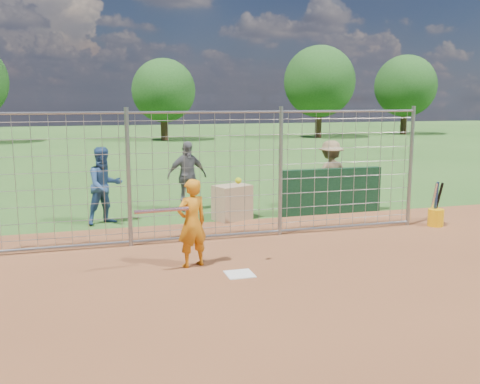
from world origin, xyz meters
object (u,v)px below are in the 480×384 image
object	(u,v)px
bystander_c	(330,175)
bucket_with_bats	(436,215)
equipment_bin	(232,202)
batter	(192,223)
bystander_b	(187,176)
bystander_a	(105,186)

from	to	relation	value
bystander_c	bucket_with_bats	bearing A→B (deg)	116.56
bystander_c	equipment_bin	size ratio (longest dim) A/B	2.16
batter	bucket_with_bats	bearing A→B (deg)	174.58
bystander_b	bucket_with_bats	world-z (taller)	bystander_b
bystander_b	bystander_c	world-z (taller)	bystander_b
bystander_b	bystander_c	xyz separation A→B (m)	(3.51, -0.80, -0.00)
batter	equipment_bin	xyz separation A→B (m)	(1.58, 3.19, -0.34)
equipment_bin	batter	bearing A→B (deg)	-136.83
bystander_c	bystander_a	bearing A→B (deg)	-2.00
bystander_a	bucket_with_bats	distance (m)	7.29
batter	bucket_with_bats	distance (m)	5.83
bystander_a	bucket_with_bats	size ratio (longest dim) A/B	1.76
bystander_a	equipment_bin	bearing A→B (deg)	-30.46
bystander_c	equipment_bin	bearing A→B (deg)	7.46
bucket_with_bats	bystander_a	bearing A→B (deg)	161.80
bucket_with_bats	bystander_c	bearing A→B (deg)	119.88
batter	bucket_with_bats	xyz separation A→B (m)	(5.66, 1.31, -0.49)
bystander_a	equipment_bin	size ratio (longest dim) A/B	2.14
bystander_b	bucket_with_bats	size ratio (longest dim) A/B	1.77
batter	bystander_c	distance (m)	5.67
batter	equipment_bin	bearing A→B (deg)	-134.72
bucket_with_bats	equipment_bin	bearing A→B (deg)	155.29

